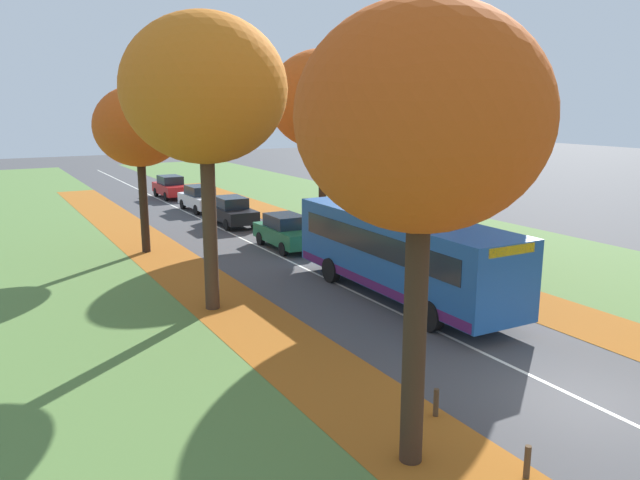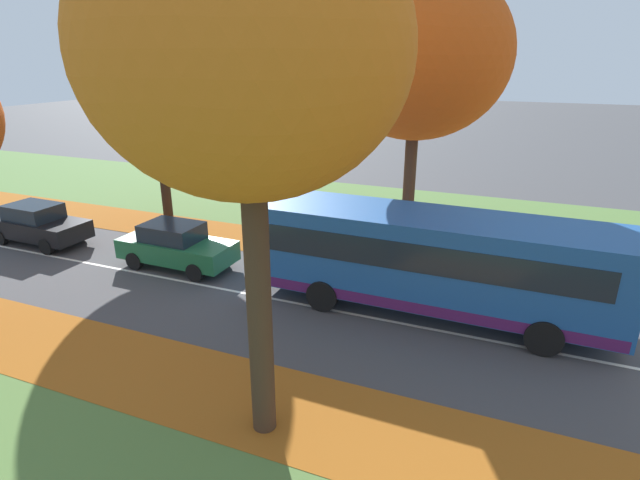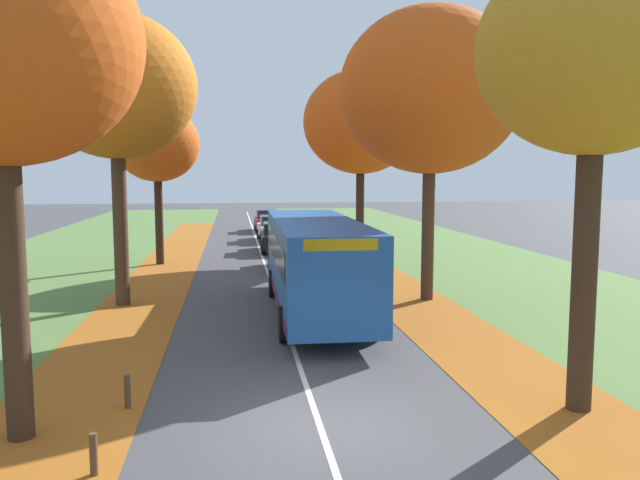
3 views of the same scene
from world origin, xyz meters
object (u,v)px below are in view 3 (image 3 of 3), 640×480
object	(u,v)px
tree_left_nearest	(0,42)
tree_left_mid	(157,145)
tree_right_nearest	(595,52)
car_green_lead	(289,252)
bollard_second	(94,454)
tree_left_near	(116,87)
car_black_following	(277,237)
bollard_third	(127,392)
bus	(315,260)
tree_right_mid	(361,122)
car_red_fourth_in_line	(267,220)
car_white_third_in_line	(272,228)
tree_right_near	(431,91)

from	to	relation	value
tree_left_nearest	tree_left_mid	world-z (taller)	tree_left_nearest
tree_right_nearest	car_green_lead	bearing A→B (deg)	102.65
bollard_second	car_green_lead	world-z (taller)	car_green_lead
tree_left_nearest	tree_right_nearest	distance (m)	10.03
tree_left_near	car_black_following	bearing A→B (deg)	65.71
bollard_third	bus	xyz separation A→B (m)	(4.57, 7.44, 1.38)
tree_left_nearest	tree_left_mid	xyz separation A→B (m)	(0.03, 20.09, -0.75)
tree_left_near	tree_right_mid	world-z (taller)	tree_right_mid
tree_left_mid	car_red_fourth_in_line	xyz separation A→B (m)	(6.04, 16.38, -4.96)
tree_left_nearest	tree_left_near	bearing A→B (deg)	90.73
bollard_second	car_green_lead	xyz separation A→B (m)	(4.56, 19.07, 0.49)
car_green_lead	car_red_fourth_in_line	bearing A→B (deg)	90.01
car_red_fourth_in_line	tree_right_mid	bearing A→B (deg)	-75.20
tree_left_mid	tree_right_mid	distance (m)	10.22
tree_left_near	car_white_third_in_line	bearing A→B (deg)	72.07
tree_left_near	tree_right_nearest	size ratio (longest dim) A/B	1.13
bollard_third	car_black_following	size ratio (longest dim) A/B	0.15
tree_right_near	car_black_following	world-z (taller)	tree_right_near
car_white_third_in_line	car_black_following	bearing A→B (deg)	-90.94
tree_right_nearest	bollard_second	bearing A→B (deg)	-170.45
tree_left_nearest	tree_right_nearest	xyz separation A→B (m)	(10.03, -0.10, 0.08)
tree_right_mid	bus	distance (m)	14.19
bus	bollard_second	bearing A→B (deg)	-114.61
tree_right_mid	car_white_third_in_line	world-z (taller)	tree_right_mid
tree_right_nearest	car_red_fourth_in_line	bearing A→B (deg)	96.18
tree_right_mid	bollard_second	world-z (taller)	tree_right_mid
tree_left_near	car_white_third_in_line	size ratio (longest dim) A/B	2.27
tree_left_near	tree_right_nearest	xyz separation A→B (m)	(10.16, -10.79, -0.63)
tree_left_near	car_black_following	xyz separation A→B (m)	(6.12, 13.57, -6.41)
tree_right_nearest	bollard_third	bearing A→B (deg)	171.82
car_green_lead	car_white_third_in_line	distance (m)	12.37
tree_left_nearest	car_red_fourth_in_line	size ratio (longest dim) A/B	2.03
bollard_third	bus	size ratio (longest dim) A/B	0.06
car_green_lead	car_white_third_in_line	xyz separation A→B (m)	(0.01, 12.37, 0.00)
tree_right_nearest	car_green_lead	xyz separation A→B (m)	(-3.96, 17.63, -5.78)
car_green_lead	car_black_following	world-z (taller)	same
tree_right_nearest	car_black_following	xyz separation A→B (m)	(-4.04, 24.36, -5.78)
tree_left_mid	bus	distance (m)	13.66
tree_left_mid	tree_left_near	bearing A→B (deg)	-91.01
bus	car_green_lead	size ratio (longest dim) A/B	2.47
tree_left_near	bollard_second	xyz separation A→B (m)	(1.65, -12.22, -6.90)
tree_left_near	bollard_third	size ratio (longest dim) A/B	14.76
tree_left_mid	car_black_following	bearing A→B (deg)	35.03
tree_left_mid	tree_right_near	world-z (taller)	tree_right_near
bollard_third	car_white_third_in_line	distance (m)	29.14
bus	car_black_following	distance (m)	15.73
bollard_second	bus	world-z (taller)	bus
bollard_second	bus	xyz separation A→B (m)	(4.62, 10.09, 1.38)
tree_right_near	car_green_lead	size ratio (longest dim) A/B	2.37
tree_left_near	car_red_fourth_in_line	world-z (taller)	tree_left_near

